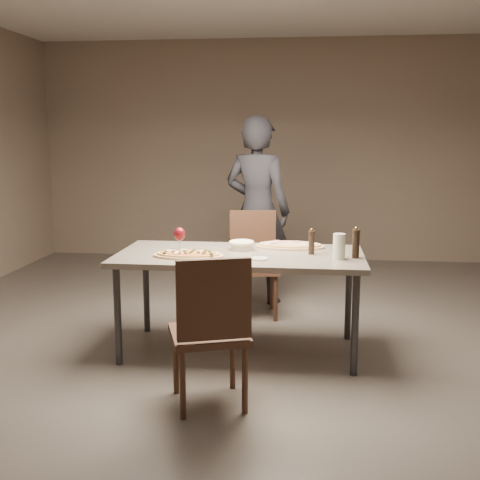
# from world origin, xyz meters

# --- Properties ---
(room) EXTENTS (7.00, 7.00, 7.00)m
(room) POSITION_xyz_m (0.00, 0.00, 1.40)
(room) COLOR #5B544E
(room) RESTS_ON ground
(dining_table) EXTENTS (1.80, 0.90, 0.75)m
(dining_table) POSITION_xyz_m (0.00, 0.00, 0.69)
(dining_table) COLOR #71685D
(dining_table) RESTS_ON ground
(zucchini_pizza) EXTENTS (0.51, 0.28, 0.05)m
(zucchini_pizza) POSITION_xyz_m (-0.35, -0.16, 0.77)
(zucchini_pizza) COLOR tan
(zucchini_pizza) RESTS_ON dining_table
(ham_pizza) EXTENTS (0.53, 0.30, 0.04)m
(ham_pizza) POSITION_xyz_m (0.35, 0.28, 0.77)
(ham_pizza) COLOR tan
(ham_pizza) RESTS_ON dining_table
(bread_basket) EXTENTS (0.19, 0.19, 0.07)m
(bread_basket) POSITION_xyz_m (-0.01, 0.15, 0.79)
(bread_basket) COLOR #EEE5C1
(bread_basket) RESTS_ON dining_table
(oil_dish) EXTENTS (0.12, 0.12, 0.01)m
(oil_dish) POSITION_xyz_m (0.16, -0.21, 0.76)
(oil_dish) COLOR white
(oil_dish) RESTS_ON dining_table
(pepper_mill_left) EXTENTS (0.05, 0.05, 0.19)m
(pepper_mill_left) POSITION_xyz_m (0.52, 0.03, 0.84)
(pepper_mill_left) COLOR black
(pepper_mill_left) RESTS_ON dining_table
(pepper_mill_right) EXTENTS (0.06, 0.06, 0.22)m
(pepper_mill_right) POSITION_xyz_m (0.83, -0.06, 0.86)
(pepper_mill_right) COLOR black
(pepper_mill_right) RESTS_ON dining_table
(carafe) EXTENTS (0.09, 0.09, 0.18)m
(carafe) POSITION_xyz_m (0.71, -0.12, 0.84)
(carafe) COLOR silver
(carafe) RESTS_ON dining_table
(wine_glass) EXTENTS (0.09, 0.09, 0.19)m
(wine_glass) POSITION_xyz_m (-0.45, -0.02, 0.88)
(wine_glass) COLOR silver
(wine_glass) RESTS_ON dining_table
(side_plate) EXTENTS (0.17, 0.17, 0.01)m
(side_plate) POSITION_xyz_m (-0.52, -0.14, 0.76)
(side_plate) COLOR white
(side_plate) RESTS_ON dining_table
(chair_near) EXTENTS (0.56, 0.56, 0.94)m
(chair_near) POSITION_xyz_m (-0.05, -0.99, 0.52)
(chair_near) COLOR #42281B
(chair_near) RESTS_ON ground
(chair_far) EXTENTS (0.50, 0.50, 0.93)m
(chair_far) POSITION_xyz_m (0.00, 1.00, 0.52)
(chair_far) COLOR #42281B
(chair_far) RESTS_ON ground
(diner) EXTENTS (0.75, 0.62, 1.79)m
(diner) POSITION_xyz_m (0.00, 1.40, 0.89)
(diner) COLOR black
(diner) RESTS_ON ground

